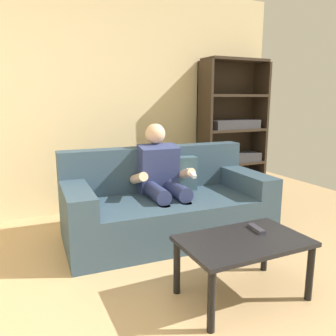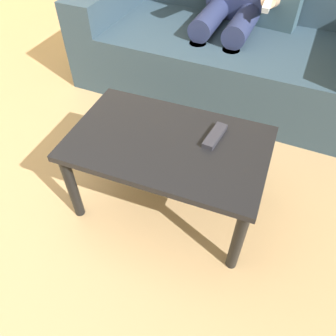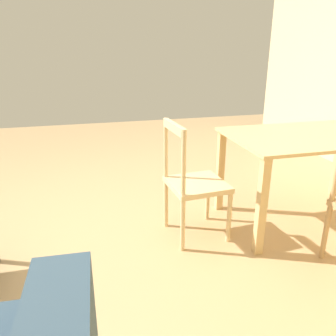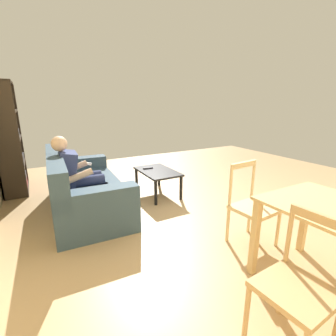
{
  "view_description": "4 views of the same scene",
  "coord_description": "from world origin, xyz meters",
  "views": [
    {
      "loc": [
        -0.28,
        -1.31,
        1.38
      ],
      "look_at": [
        1.09,
        1.64,
        0.71
      ],
      "focal_mm": 36.28,
      "sensor_mm": 36.0,
      "label": 1
    },
    {
      "loc": [
        1.49,
        -0.54,
        1.4
      ],
      "look_at": [
        1.11,
        0.45,
        0.26
      ],
      "focal_mm": 35.13,
      "sensor_mm": 36.0,
      "label": 2
    },
    {
      "loc": [
        0.05,
        2.52,
        1.45
      ],
      "look_at": [
        -0.33,
        1.04,
        0.9
      ],
      "focal_mm": 36.76,
      "sensor_mm": 36.0,
      "label": 3
    },
    {
      "loc": [
        -2.46,
        2.23,
        1.57
      ],
      "look_at": [
        -0.33,
        1.04,
        0.9
      ],
      "focal_mm": 25.89,
      "sensor_mm": 36.0,
      "label": 4
    }
  ],
  "objects": [
    {
      "name": "coffee_table",
      "position": [
        1.11,
        0.45,
        0.37
      ],
      "size": [
        0.88,
        0.54,
        0.43
      ],
      "color": "black",
      "rests_on": "ground_plane"
    },
    {
      "name": "tv_remote",
      "position": [
        1.29,
        0.54,
        0.44
      ],
      "size": [
        0.07,
        0.18,
        0.02
      ],
      "primitive_type": "cube",
      "rotation": [
        0.0,
        0.0,
        3.0
      ],
      "color": "#2D2D38",
      "rests_on": "coffee_table"
    },
    {
      "name": "couch",
      "position": [
        1.09,
        1.71,
        0.31
      ],
      "size": [
        2.06,
        1.05,
        0.87
      ],
      "color": "#2D4251",
      "rests_on": "ground_plane"
    }
  ]
}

